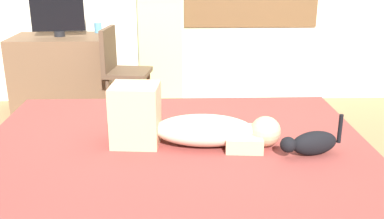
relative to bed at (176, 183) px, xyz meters
The scene contains 8 objects.
ground_plane 0.26m from the bed, ahead, with size 16.00×16.00×0.00m, color olive.
bed is the anchor object (origin of this frame).
person_lying 0.35m from the bed, 31.94° to the left, with size 0.94×0.33×0.34m.
cat 0.79m from the bed, ahead, with size 0.35×0.17×0.21m.
desk 2.23m from the bed, 119.25° to the left, with size 0.90×0.56×0.74m.
tv_monitor 2.33m from the bed, 119.28° to the left, with size 0.48×0.10×0.35m.
cup 2.34m from the bed, 109.53° to the left, with size 0.07×0.07×0.10m, color teal.
chair_by_desk 1.75m from the bed, 106.86° to the left, with size 0.43×0.43×0.86m.
Camera 1 is at (-0.11, -2.27, 1.45)m, focal length 41.78 mm.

